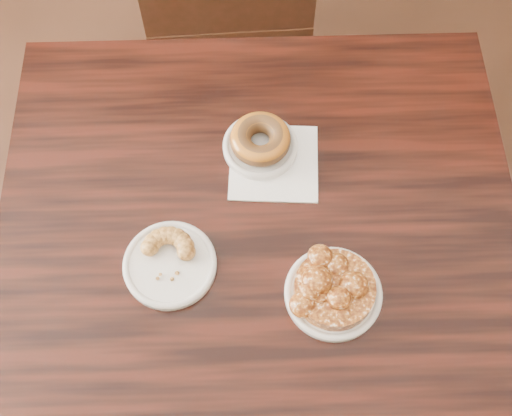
# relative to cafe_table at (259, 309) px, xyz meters

# --- Properties ---
(floor) EXTENTS (5.00, 5.00, 0.00)m
(floor) POSITION_rel_cafe_table_xyz_m (-0.04, -0.07, -0.38)
(floor) COLOR black
(floor) RESTS_ON ground
(room_walls) EXTENTS (5.02, 5.02, 2.80)m
(room_walls) POSITION_rel_cafe_table_xyz_m (-0.04, -0.07, 1.02)
(room_walls) COLOR tan
(room_walls) RESTS_ON floor
(cafe_table) EXTENTS (1.08, 1.08, 0.75)m
(cafe_table) POSITION_rel_cafe_table_xyz_m (0.00, 0.00, 0.00)
(cafe_table) COLOR black
(cafe_table) RESTS_ON floor
(napkin) EXTENTS (0.18, 0.18, 0.00)m
(napkin) POSITION_rel_cafe_table_xyz_m (0.00, 0.17, 0.38)
(napkin) COLOR white
(napkin) RESTS_ON cafe_table
(plate_donut) EXTENTS (0.14, 0.14, 0.01)m
(plate_donut) POSITION_rel_cafe_table_xyz_m (-0.02, 0.20, 0.39)
(plate_donut) COLOR silver
(plate_donut) RESTS_ON napkin
(plate_cruller) EXTENTS (0.16, 0.16, 0.01)m
(plate_cruller) POSITION_rel_cafe_table_xyz_m (-0.15, -0.06, 0.38)
(plate_cruller) COLOR white
(plate_cruller) RESTS_ON cafe_table
(plate_fritter) EXTENTS (0.17, 0.17, 0.01)m
(plate_fritter) POSITION_rel_cafe_table_xyz_m (0.13, -0.07, 0.38)
(plate_fritter) COLOR silver
(plate_fritter) RESTS_ON cafe_table
(glazed_donut) EXTENTS (0.11, 0.11, 0.04)m
(glazed_donut) POSITION_rel_cafe_table_xyz_m (-0.02, 0.20, 0.41)
(glazed_donut) COLOR #975F16
(glazed_donut) RESTS_ON plate_donut
(apple_fritter) EXTENTS (0.18, 0.18, 0.04)m
(apple_fritter) POSITION_rel_cafe_table_xyz_m (0.13, -0.07, 0.41)
(apple_fritter) COLOR #431A07
(apple_fritter) RESTS_ON plate_fritter
(cruller_fragment) EXTENTS (0.11, 0.11, 0.03)m
(cruller_fragment) POSITION_rel_cafe_table_xyz_m (-0.15, -0.06, 0.40)
(cruller_fragment) COLOR brown
(cruller_fragment) RESTS_ON plate_cruller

